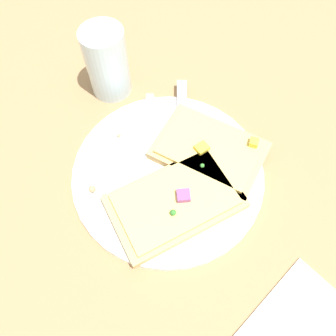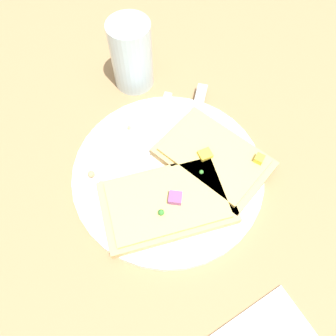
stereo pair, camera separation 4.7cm
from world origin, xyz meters
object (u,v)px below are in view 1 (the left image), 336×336
(knife, at_px, (182,128))
(drinking_glass, at_px, (107,63))
(pizza_slice_corner, at_px, (210,150))
(fork, at_px, (143,158))
(plate, at_px, (168,173))
(pizza_slice_main, at_px, (175,202))
(napkin, at_px, (294,329))

(knife, bearing_deg, drinking_glass, -127.82)
(knife, bearing_deg, pizza_slice_corner, 43.04)
(fork, relative_size, drinking_glass, 1.48)
(plate, relative_size, pizza_slice_main, 1.42)
(knife, bearing_deg, plate, -15.70)
(fork, relative_size, pizza_slice_corner, 0.95)
(pizza_slice_main, bearing_deg, plate, -107.24)
(drinking_glass, bearing_deg, napkin, 79.61)
(pizza_slice_corner, distance_m, napkin, 0.25)
(fork, bearing_deg, pizza_slice_main, 36.88)
(plate, height_order, pizza_slice_corner, pizza_slice_corner)
(knife, bearing_deg, napkin, 25.16)
(pizza_slice_main, bearing_deg, pizza_slice_corner, -150.13)
(knife, height_order, pizza_slice_main, pizza_slice_main)
(drinking_glass, xyz_separation_m, napkin, (0.08, 0.44, -0.06))
(knife, relative_size, pizza_slice_corner, 0.97)
(pizza_slice_corner, bearing_deg, knife, -19.21)
(plate, distance_m, pizza_slice_corner, 0.07)
(pizza_slice_main, distance_m, drinking_glass, 0.25)
(fork, bearing_deg, napkin, 43.17)
(pizza_slice_main, bearing_deg, drinking_glass, -92.31)
(plate, relative_size, fork, 1.63)
(plate, bearing_deg, knife, -150.05)
(fork, distance_m, pizza_slice_main, 0.09)
(drinking_glass, bearing_deg, plate, 76.11)
(drinking_glass, distance_m, napkin, 0.45)
(plate, height_order, napkin, plate)
(knife, xyz_separation_m, drinking_glass, (0.02, -0.15, 0.04))
(plate, distance_m, fork, 0.04)
(knife, height_order, napkin, knife)
(plate, bearing_deg, pizza_slice_main, 57.20)
(fork, height_order, pizza_slice_corner, pizza_slice_corner)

